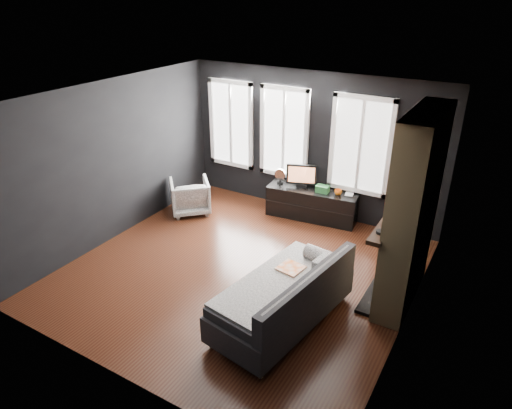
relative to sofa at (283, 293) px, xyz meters
The scene contains 18 objects.
floor 1.39m from the sofa, 146.82° to the left, with size 5.00×5.00×0.00m, color black.
ceiling 2.61m from the sofa, 146.82° to the left, with size 5.00×5.00×0.00m, color white.
wall_back 3.52m from the sofa, 108.87° to the left, with size 5.00×0.02×2.70m, color black.
wall_left 3.78m from the sofa, 168.70° to the left, with size 0.02×5.00×2.70m, color black.
wall_right 1.82m from the sofa, 27.19° to the left, with size 0.02×5.00×2.70m, color black.
windows 4.03m from the sofa, 115.99° to the left, with size 4.00×0.16×1.76m, color white, non-canonical shape.
fireplace 2.00m from the sofa, 47.71° to the left, with size 0.70×1.62×2.70m, color #93724C, non-canonical shape.
sofa is the anchor object (origin of this frame).
stripe_pillow 0.62m from the sofa, 58.35° to the left, with size 0.09×0.37×0.37m, color gray.
armchair 3.64m from the sofa, 147.05° to the left, with size 0.71×0.67×0.73m, color silver.
media_console 3.10m from the sofa, 106.92° to the left, with size 1.70×0.53×0.58m, color black, non-canonical shape.
monitor 3.19m from the sofa, 111.20° to the left, with size 0.57×0.12×0.51m, color black, non-canonical shape.
desk_fan 3.30m from the sofa, 118.40° to the left, with size 0.22×0.22×0.31m, color #9D9D9D, non-canonical shape.
mug 2.99m from the sofa, 97.86° to the left, with size 0.13×0.11×0.13m, color orange.
book 3.09m from the sofa, 95.68° to the left, with size 0.14×0.02×0.20m, color #ACA489.
storage_box 3.02m from the sofa, 103.46° to the left, with size 0.23×0.15×0.13m, color #286D35.
mantel_vase 2.19m from the sofa, 61.77° to the left, with size 0.18×0.18×0.18m, color gold.
mantel_clock 1.46m from the sofa, 39.00° to the left, with size 0.11×0.11×0.04m, color black.
Camera 1 is at (3.23, -5.03, 4.03)m, focal length 32.00 mm.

